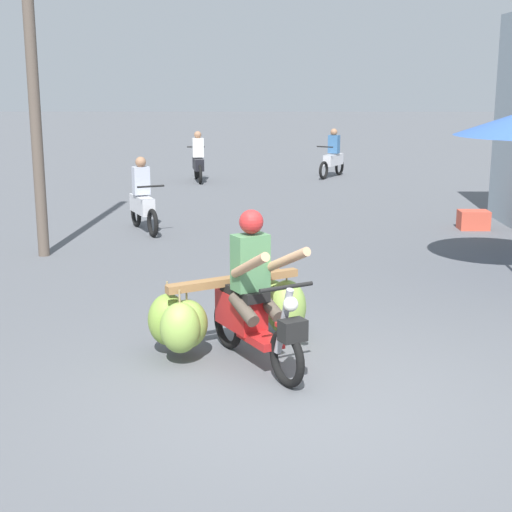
# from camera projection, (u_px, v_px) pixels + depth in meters

# --- Properties ---
(ground_plane) EXTENTS (120.00, 120.00, 0.00)m
(ground_plane) POSITION_uv_depth(u_px,v_px,m) (294.00, 399.00, 6.88)
(ground_plane) COLOR #56595E
(motorbike_main_loaded) EXTENTS (1.82, 1.97, 1.58)m
(motorbike_main_loaded) POSITION_uv_depth(u_px,v_px,m) (233.00, 310.00, 7.86)
(motorbike_main_loaded) COLOR black
(motorbike_main_loaded) RESTS_ON ground
(motorbike_distant_ahead_left) EXTENTS (0.55, 1.61, 1.40)m
(motorbike_distant_ahead_left) POSITION_uv_depth(u_px,v_px,m) (198.00, 161.00, 21.10)
(motorbike_distant_ahead_left) COLOR black
(motorbike_distant_ahead_left) RESTS_ON ground
(motorbike_distant_ahead_right) EXTENTS (0.91, 1.45, 1.40)m
(motorbike_distant_ahead_right) POSITION_uv_depth(u_px,v_px,m) (333.00, 157.00, 22.12)
(motorbike_distant_ahead_right) COLOR black
(motorbike_distant_ahead_right) RESTS_ON ground
(motorbike_distant_far_ahead) EXTENTS (0.82, 1.50, 1.40)m
(motorbike_distant_far_ahead) POSITION_uv_depth(u_px,v_px,m) (142.00, 201.00, 14.29)
(motorbike_distant_far_ahead) COLOR black
(motorbike_distant_far_ahead) RESTS_ON ground
(produce_crate) EXTENTS (0.56, 0.40, 0.36)m
(produce_crate) POSITION_uv_depth(u_px,v_px,m) (473.00, 220.00, 14.54)
(produce_crate) COLOR #CC4C38
(produce_crate) RESTS_ON ground
(utility_pole) EXTENTS (0.18, 0.18, 6.69)m
(utility_pole) POSITION_uv_depth(u_px,v_px,m) (30.00, 43.00, 11.66)
(utility_pole) COLOR brown
(utility_pole) RESTS_ON ground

